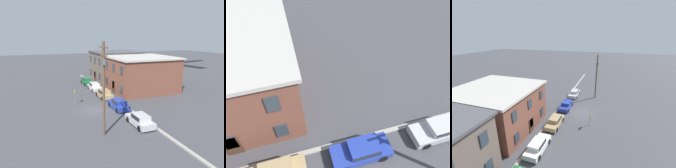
# 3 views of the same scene
# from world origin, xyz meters

# --- Properties ---
(kerb_strip) EXTENTS (56.00, 0.36, 0.16)m
(kerb_strip) POSITION_xyz_m (0.00, 4.50, 0.08)
(kerb_strip) COLOR #9E998E
(kerb_strip) RESTS_ON ground_plane
(apartment_midblock) EXTENTS (11.21, 11.78, 6.51)m
(apartment_midblock) POSITION_xyz_m (-8.04, 11.64, 3.27)
(apartment_midblock) COLOR brown
(apartment_midblock) RESTS_ON ground_plane
(car_blue) EXTENTS (4.40, 1.92, 1.43)m
(car_blue) POSITION_xyz_m (0.81, 3.22, 0.75)
(car_blue) COLOR #233899
(car_blue) RESTS_ON ground_plane
(car_silver) EXTENTS (4.40, 1.92, 1.43)m
(car_silver) POSITION_xyz_m (7.25, 3.20, 0.75)
(car_silver) COLOR #B7B7BC
(car_silver) RESTS_ON ground_plane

